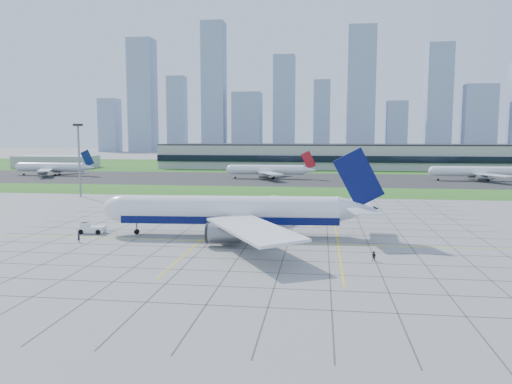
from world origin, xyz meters
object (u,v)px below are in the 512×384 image
(light_mast, at_px, (79,151))
(airliner, at_px, (232,212))
(distant_jet_1, at_px, (269,170))
(crew_far, at_px, (374,256))
(pushback_tug, at_px, (90,228))
(distant_jet_0, at_px, (53,167))
(crew_near, at_px, (79,238))
(distant_jet_2, at_px, (481,172))

(light_mast, xyz_separation_m, airliner, (65.47, -60.75, -10.94))
(distant_jet_1, bearing_deg, crew_far, -77.56)
(pushback_tug, distance_m, distant_jet_0, 174.17)
(pushback_tug, height_order, crew_near, pushback_tug)
(light_mast, relative_size, crew_far, 14.34)
(distant_jet_1, distance_m, distant_jet_2, 100.95)
(light_mast, bearing_deg, distant_jet_2, 27.15)
(airliner, height_order, pushback_tug, airliner)
(distant_jet_0, distance_m, distant_jet_1, 117.27)
(airliner, bearing_deg, crew_near, -163.59)
(distant_jet_1, bearing_deg, crew_near, -98.51)
(crew_far, height_order, distant_jet_1, distant_jet_1)
(pushback_tug, bearing_deg, light_mast, 114.82)
(distant_jet_2, bearing_deg, crew_near, -128.89)
(light_mast, distance_m, distant_jet_1, 99.93)
(airliner, bearing_deg, light_mast, 133.52)
(crew_near, distance_m, distant_jet_0, 183.09)
(light_mast, bearing_deg, crew_far, -40.34)
(crew_near, height_order, distant_jet_2, distant_jet_2)
(pushback_tug, relative_size, crew_near, 4.68)
(airliner, height_order, distant_jet_1, airliner)
(crew_far, bearing_deg, crew_near, -153.07)
(pushback_tug, xyz_separation_m, distant_jet_1, (24.69, 142.53, 3.43))
(distant_jet_2, bearing_deg, airliner, -123.39)
(distant_jet_1, relative_size, distant_jet_2, 0.89)
(light_mast, relative_size, distant_jet_0, 0.60)
(airliner, relative_size, crew_far, 34.52)
(pushback_tug, distance_m, distant_jet_2, 191.17)
(light_mast, distance_m, distant_jet_0, 104.15)
(airliner, xyz_separation_m, distant_jet_2, (93.92, 142.47, -0.76))
(pushback_tug, xyz_separation_m, crew_near, (1.97, -9.26, -0.14))
(light_mast, relative_size, pushback_tug, 2.96)
(airliner, relative_size, distant_jet_1, 1.44)
(light_mast, height_order, crew_far, light_mast)
(light_mast, height_order, distant_jet_0, light_mast)
(airliner, bearing_deg, crew_far, -37.33)
(crew_far, relative_size, distant_jet_1, 0.04)
(distant_jet_1, height_order, distant_jet_2, same)
(light_mast, distance_m, distant_jet_2, 179.50)
(distant_jet_1, bearing_deg, light_mast, -126.09)
(crew_near, height_order, distant_jet_0, distant_jet_0)
(pushback_tug, bearing_deg, crew_far, -19.67)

